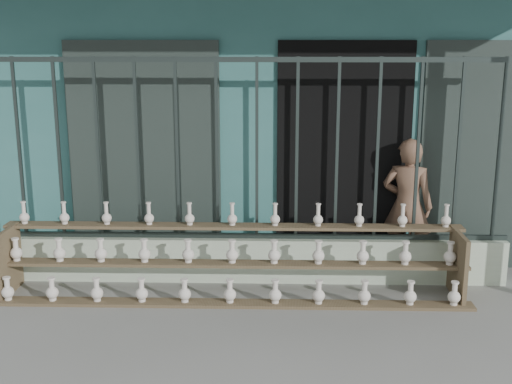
{
  "coord_description": "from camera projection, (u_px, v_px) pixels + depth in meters",
  "views": [
    {
      "loc": [
        0.16,
        -4.89,
        2.4
      ],
      "look_at": [
        0.0,
        1.0,
        1.0
      ],
      "focal_mm": 45.0,
      "sensor_mm": 36.0,
      "label": 1
    }
  ],
  "objects": [
    {
      "name": "ground",
      "position": [
        253.0,
        337.0,
        5.32
      ],
      "size": [
        60.0,
        60.0,
        0.0
      ],
      "primitive_type": "plane",
      "color": "slate"
    },
    {
      "name": "workshop_building",
      "position": [
        263.0,
        97.0,
        9.06
      ],
      "size": [
        7.4,
        6.6,
        3.21
      ],
      "color": "#316764",
      "rests_on": "ground"
    },
    {
      "name": "parapet_wall",
      "position": [
        257.0,
        259.0,
        6.53
      ],
      "size": [
        5.0,
        0.2,
        0.45
      ],
      "primitive_type": "cube",
      "color": "beige",
      "rests_on": "ground"
    },
    {
      "name": "security_fence",
      "position": [
        257.0,
        150.0,
        6.27
      ],
      "size": [
        5.0,
        0.04,
        1.8
      ],
      "color": "#283330",
      "rests_on": "parapet_wall"
    },
    {
      "name": "shelf_rack",
      "position": [
        231.0,
        260.0,
        6.1
      ],
      "size": [
        4.5,
        0.68,
        0.85
      ],
      "color": "brown",
      "rests_on": "ground"
    },
    {
      "name": "elderly_woman",
      "position": [
        407.0,
        206.0,
        6.66
      ],
      "size": [
        0.61,
        0.5,
        1.43
      ],
      "primitive_type": "imported",
      "rotation": [
        0.0,
        0.0,
        2.79
      ],
      "color": "brown",
      "rests_on": "ground"
    }
  ]
}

